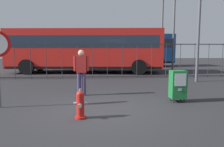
{
  "coord_description": "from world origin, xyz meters",
  "views": [
    {
      "loc": [
        -0.23,
        -5.81,
        1.74
      ],
      "look_at": [
        0.3,
        1.2,
        0.9
      ],
      "focal_mm": 34.42,
      "sensor_mm": 36.0,
      "label": 1
    }
  ],
  "objects_px": {
    "street_light_near_right": "(174,16)",
    "street_light_far_left": "(200,7)",
    "fire_hydrant": "(80,104)",
    "bus_near": "(85,48)",
    "pedestrian": "(81,70)",
    "street_light_near_left": "(163,6)",
    "newspaper_box_primary": "(178,84)",
    "bus_far": "(116,48)"
  },
  "relations": [
    {
      "from": "fire_hydrant",
      "to": "pedestrian",
      "type": "relative_size",
      "value": 0.45
    },
    {
      "from": "newspaper_box_primary",
      "to": "street_light_near_right",
      "type": "xyz_separation_m",
      "value": [
        2.89,
        8.42,
        3.37
      ]
    },
    {
      "from": "newspaper_box_primary",
      "to": "bus_near",
      "type": "relative_size",
      "value": 0.1
    },
    {
      "from": "fire_hydrant",
      "to": "newspaper_box_primary",
      "type": "bearing_deg",
      "value": 25.32
    },
    {
      "from": "fire_hydrant",
      "to": "newspaper_box_primary",
      "type": "height_order",
      "value": "newspaper_box_primary"
    },
    {
      "from": "street_light_far_left",
      "to": "newspaper_box_primary",
      "type": "bearing_deg",
      "value": -122.56
    },
    {
      "from": "street_light_near_right",
      "to": "street_light_far_left",
      "type": "height_order",
      "value": "street_light_near_right"
    },
    {
      "from": "pedestrian",
      "to": "bus_near",
      "type": "height_order",
      "value": "bus_near"
    },
    {
      "from": "street_light_near_left",
      "to": "pedestrian",
      "type": "bearing_deg",
      "value": -123.37
    },
    {
      "from": "newspaper_box_primary",
      "to": "street_light_far_left",
      "type": "height_order",
      "value": "street_light_far_left"
    },
    {
      "from": "pedestrian",
      "to": "street_light_far_left",
      "type": "height_order",
      "value": "street_light_far_left"
    },
    {
      "from": "pedestrian",
      "to": "street_light_near_left",
      "type": "relative_size",
      "value": 0.19
    },
    {
      "from": "street_light_near_left",
      "to": "fire_hydrant",
      "type": "bearing_deg",
      "value": -116.2
    },
    {
      "from": "pedestrian",
      "to": "street_light_far_left",
      "type": "xyz_separation_m",
      "value": [
        5.74,
        2.86,
        2.84
      ]
    },
    {
      "from": "pedestrian",
      "to": "street_light_near_left",
      "type": "distance_m",
      "value": 10.93
    },
    {
      "from": "street_light_near_left",
      "to": "newspaper_box_primary",
      "type": "bearing_deg",
      "value": -104.18
    },
    {
      "from": "pedestrian",
      "to": "newspaper_box_primary",
      "type": "bearing_deg",
      "value": -20.38
    },
    {
      "from": "pedestrian",
      "to": "street_light_near_right",
      "type": "distance_m",
      "value": 9.9
    },
    {
      "from": "fire_hydrant",
      "to": "pedestrian",
      "type": "bearing_deg",
      "value": 93.01
    },
    {
      "from": "street_light_near_left",
      "to": "street_light_far_left",
      "type": "relative_size",
      "value": 1.33
    },
    {
      "from": "street_light_near_left",
      "to": "street_light_far_left",
      "type": "bearing_deg",
      "value": -88.75
    },
    {
      "from": "bus_far",
      "to": "street_light_far_left",
      "type": "relative_size",
      "value": 1.65
    },
    {
      "from": "street_light_far_left",
      "to": "bus_near",
      "type": "bearing_deg",
      "value": 142.57
    },
    {
      "from": "newspaper_box_primary",
      "to": "street_light_near_right",
      "type": "distance_m",
      "value": 9.52
    },
    {
      "from": "pedestrian",
      "to": "bus_far",
      "type": "xyz_separation_m",
      "value": [
        2.38,
        11.93,
        0.76
      ]
    },
    {
      "from": "newspaper_box_primary",
      "to": "pedestrian",
      "type": "distance_m",
      "value": 3.4
    },
    {
      "from": "bus_near",
      "to": "street_light_far_left",
      "type": "bearing_deg",
      "value": -31.72
    },
    {
      "from": "newspaper_box_primary",
      "to": "street_light_near_left",
      "type": "distance_m",
      "value": 10.89
    },
    {
      "from": "bus_far",
      "to": "street_light_near_right",
      "type": "height_order",
      "value": "street_light_near_right"
    },
    {
      "from": "pedestrian",
      "to": "street_light_far_left",
      "type": "bearing_deg",
      "value": 26.47
    },
    {
      "from": "newspaper_box_primary",
      "to": "pedestrian",
      "type": "relative_size",
      "value": 0.61
    },
    {
      "from": "bus_near",
      "to": "street_light_far_left",
      "type": "distance_m",
      "value": 7.79
    },
    {
      "from": "bus_near",
      "to": "street_light_near_left",
      "type": "distance_m",
      "value": 6.73
    },
    {
      "from": "bus_far",
      "to": "street_light_near_left",
      "type": "bearing_deg",
      "value": -51.8
    },
    {
      "from": "pedestrian",
      "to": "street_light_near_right",
      "type": "relative_size",
      "value": 0.25
    },
    {
      "from": "bus_near",
      "to": "street_light_near_right",
      "type": "bearing_deg",
      "value": 4.08
    },
    {
      "from": "bus_far",
      "to": "bus_near",
      "type": "bearing_deg",
      "value": -125.37
    },
    {
      "from": "fire_hydrant",
      "to": "bus_near",
      "type": "distance_m",
      "value": 10.13
    },
    {
      "from": "bus_near",
      "to": "street_light_near_left",
      "type": "height_order",
      "value": "street_light_near_left"
    },
    {
      "from": "bus_near",
      "to": "bus_far",
      "type": "xyz_separation_m",
      "value": [
        2.61,
        4.51,
        0.0
      ]
    },
    {
      "from": "newspaper_box_primary",
      "to": "street_light_near_right",
      "type": "height_order",
      "value": "street_light_near_right"
    },
    {
      "from": "fire_hydrant",
      "to": "street_light_near_right",
      "type": "distance_m",
      "value": 12.04
    }
  ]
}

